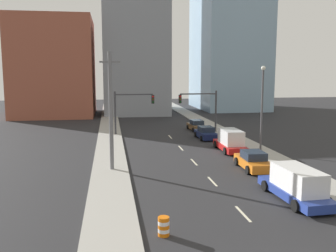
% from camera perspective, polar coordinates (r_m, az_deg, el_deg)
% --- Properties ---
extents(sidewalk_left, '(2.89, 89.21, 0.15)m').
position_cam_1_polar(sidewalk_left, '(56.32, -8.88, 0.12)').
color(sidewalk_left, '#9E9B93').
rests_on(sidewalk_left, ground).
extents(sidewalk_right, '(2.89, 89.21, 0.15)m').
position_cam_1_polar(sidewalk_right, '(58.19, 5.74, 0.43)').
color(sidewalk_right, '#9E9B93').
rests_on(sidewalk_right, ground).
extents(lane_stripe_at_8m, '(0.16, 2.40, 0.01)m').
position_cam_1_polar(lane_stripe_at_8m, '(21.95, 11.35, -12.97)').
color(lane_stripe_at_8m, beige).
rests_on(lane_stripe_at_8m, ground).
extents(lane_stripe_at_14m, '(0.16, 2.40, 0.01)m').
position_cam_1_polar(lane_stripe_at_14m, '(27.68, 6.77, -8.38)').
color(lane_stripe_at_14m, beige).
rests_on(lane_stripe_at_14m, ground).
extents(lane_stripe_at_20m, '(0.16, 2.40, 0.01)m').
position_cam_1_polar(lane_stripe_at_20m, '(33.28, 4.00, -5.51)').
color(lane_stripe_at_20m, beige).
rests_on(lane_stripe_at_20m, ground).
extents(lane_stripe_at_27m, '(0.16, 2.40, 0.01)m').
position_cam_1_polar(lane_stripe_at_27m, '(39.25, 1.97, -3.39)').
color(lane_stripe_at_27m, beige).
rests_on(lane_stripe_at_27m, ground).
extents(lane_stripe_at_34m, '(0.16, 2.40, 0.01)m').
position_cam_1_polar(lane_stripe_at_34m, '(46.01, 0.33, -1.67)').
color(lane_stripe_at_34m, beige).
rests_on(lane_stripe_at_34m, ground).
extents(building_brick_left, '(14.00, 16.00, 17.56)m').
position_cam_1_polar(building_brick_left, '(72.47, -16.87, 8.54)').
color(building_brick_left, '#9E513D').
rests_on(building_brick_left, ground).
extents(building_office_center, '(12.00, 20.00, 27.50)m').
position_cam_1_polar(building_office_center, '(76.18, -5.24, 12.56)').
color(building_office_center, gray).
rests_on(building_office_center, ground).
extents(building_glass_right, '(13.00, 20.00, 32.17)m').
position_cam_1_polar(building_glass_right, '(84.21, 9.18, 13.67)').
color(building_glass_right, '#8CADC6').
rests_on(building_glass_right, ground).
extents(traffic_signal_left, '(5.04, 0.35, 5.53)m').
position_cam_1_polar(traffic_signal_left, '(47.23, -6.17, 3.01)').
color(traffic_signal_left, '#38383D').
rests_on(traffic_signal_left, ground).
extents(traffic_signal_right, '(5.04, 0.35, 5.53)m').
position_cam_1_polar(traffic_signal_right, '(48.70, 5.54, 3.17)').
color(traffic_signal_right, '#38383D').
rests_on(traffic_signal_right, ground).
extents(utility_pole_left_mid, '(1.60, 0.32, 9.47)m').
position_cam_1_polar(utility_pole_left_mid, '(29.83, -8.70, 2.30)').
color(utility_pole_left_mid, slate).
rests_on(utility_pole_left_mid, ground).
extents(traffic_barrel, '(0.56, 0.56, 0.95)m').
position_cam_1_polar(traffic_barrel, '(18.73, -0.67, -15.05)').
color(traffic_barrel, orange).
rests_on(traffic_barrel, ground).
extents(street_lamp, '(0.44, 0.44, 8.49)m').
position_cam_1_polar(street_lamp, '(37.79, 14.15, 3.45)').
color(street_lamp, '#4C4C51').
rests_on(street_lamp, ground).
extents(box_truck_blue, '(2.51, 6.33, 2.10)m').
position_cam_1_polar(box_truck_blue, '(24.63, 18.98, -8.47)').
color(box_truck_blue, navy).
rests_on(box_truck_blue, ground).
extents(sedan_orange, '(2.24, 4.73, 1.50)m').
position_cam_1_polar(sedan_orange, '(31.44, 12.87, -5.23)').
color(sedan_orange, orange).
rests_on(sedan_orange, ground).
extents(box_truck_red, '(2.30, 5.61, 2.20)m').
position_cam_1_polar(box_truck_red, '(38.10, 9.48, -2.26)').
color(box_truck_red, red).
rests_on(box_truck_red, ground).
extents(sedan_navy, '(2.19, 4.56, 1.47)m').
position_cam_1_polar(sedan_navy, '(44.91, 5.82, -1.10)').
color(sedan_navy, '#141E47').
rests_on(sedan_navy, ground).
extents(sedan_brown, '(2.17, 4.60, 1.43)m').
position_cam_1_polar(sedan_brown, '(51.27, 4.40, 0.05)').
color(sedan_brown, brown).
rests_on(sedan_brown, ground).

